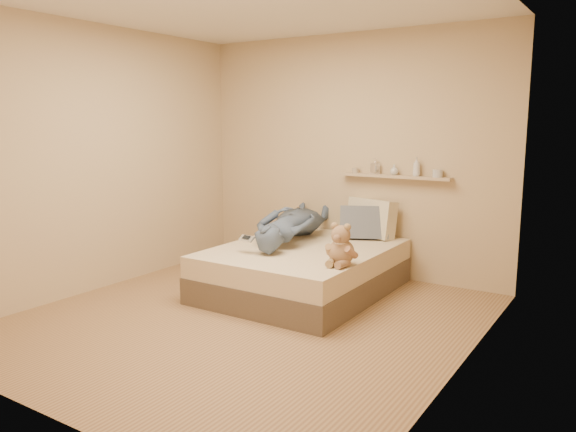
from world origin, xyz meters
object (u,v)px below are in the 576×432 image
Objects in this scene: dark_plush at (302,222)px; person at (291,223)px; wall_shelf at (394,176)px; pillow_cream at (371,218)px; pillow_grey at (364,223)px; teddy_bear at (341,248)px; bed at (303,270)px; game_console at (247,238)px.

dark_plush is 0.18× the size of person.
wall_shelf is (0.82, 0.71, 0.47)m from person.
pillow_cream is 0.14m from pillow_grey.
wall_shelf reaches higher than dark_plush.
teddy_bear is 1.15m from pillow_grey.
wall_shelf is (0.21, 0.08, 0.45)m from pillow_cream.
bed is 3.80× the size of pillow_grey.
pillow_cream is at bearing -159.55° from wall_shelf.
wall_shelf is at bearing 44.01° from pillow_grey.
game_console is 0.94m from teddy_bear.
wall_shelf is (0.55, 0.91, 0.88)m from bed.
bed is at bearing 146.09° from teddy_bear.
pillow_cream is at bearing -146.63° from person.
dark_plush is 0.51× the size of pillow_cream.
dark_plush is at bearing -163.77° from wall_shelf.
game_console is 1.73m from wall_shelf.
pillow_grey is 0.42× the size of wall_shelf.
teddy_bear is (0.63, -0.42, 0.38)m from bed.
wall_shelf reaches higher than person.
dark_plush is 0.23× the size of wall_shelf.
bed is at bearing -112.17° from pillow_cream.
dark_plush is 0.56× the size of pillow_grey.
person is (-0.27, 0.20, 0.41)m from bed.
dark_plush reaches higher than bed.
teddy_bear is 1.42m from wall_shelf.
pillow_grey is 0.77m from person.
bed is 0.83m from dark_plush.
pillow_grey is (0.73, 0.06, 0.05)m from dark_plush.
pillow_grey reaches higher than dark_plush.
person is at bearing 144.18° from bed.
dark_plush is (-0.41, 0.63, 0.35)m from bed.
person is at bearing 145.50° from teddy_bear.
teddy_bear is at bearing -33.91° from bed.
wall_shelf is (-0.08, 1.33, 0.50)m from teddy_bear.
teddy_bear is 1.33× the size of dark_plush.
pillow_cream is 0.88m from person.
pillow_grey reaches higher than game_console.
game_console is at bearing -121.59° from wall_shelf.
wall_shelf reaches higher than pillow_cream.
game_console is (-0.32, -0.50, 0.37)m from bed.
game_console is 0.70m from person.
person is (0.04, 0.70, 0.04)m from game_console.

